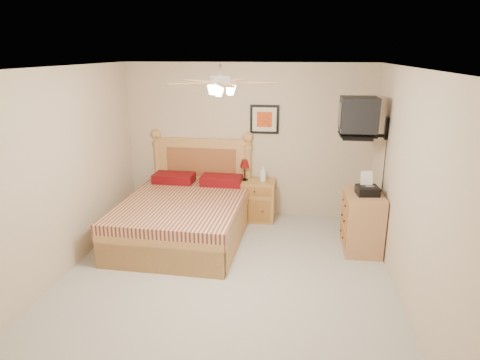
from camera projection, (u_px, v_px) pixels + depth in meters
The scene contains 17 objects.
floor at pixel (226, 280), 5.20m from camera, with size 4.50×4.50×0.00m, color #A8A398.
ceiling at pixel (224, 68), 4.47m from camera, with size 4.00×4.50×0.04m, color white.
wall_back at pixel (248, 141), 6.97m from camera, with size 4.00×0.04×2.50m, color #C5AF91.
wall_front at pixel (166, 285), 2.70m from camera, with size 4.00×0.04×2.50m, color #C5AF91.
wall_left at pixel (59, 175), 5.09m from camera, with size 0.04×4.50×2.50m, color #C5AF91.
wall_right at pixel (409, 189), 4.58m from camera, with size 0.04×4.50×2.50m, color #C5AF91.
bed at pixel (183, 192), 6.15m from camera, with size 1.68×2.20×1.43m, color #BA7944, non-canonical shape.
nightstand at pixel (256, 200), 6.98m from camera, with size 0.60×0.45×0.65m, color #A56B31.
table_lamp at pixel (245, 170), 6.89m from camera, with size 0.18×0.18×0.34m, color #5E0909, non-canonical shape.
lotion_bottle at pixel (263, 174), 6.82m from camera, with size 0.10×0.10×0.26m, color white.
framed_picture at pixel (264, 119), 6.81m from camera, with size 0.46×0.04×0.46m, color black.
dresser at pixel (362, 222), 5.87m from camera, with size 0.49×0.70×0.83m, color #B67646.
fax_machine at pixel (368, 184), 5.67m from camera, with size 0.28×0.30×0.30m, color black, non-canonical shape.
magazine_lower at pixel (357, 186), 6.03m from camera, with size 0.18×0.25×0.02m, color #C0B298.
magazine_upper at pixel (359, 184), 6.03m from camera, with size 0.19×0.26×0.02m, color gray.
wall_tv at pixel (370, 118), 5.72m from camera, with size 0.56×0.46×0.58m, color black, non-canonical shape.
ceiling_fan at pixel (220, 83), 4.32m from camera, with size 1.14×1.14×0.28m, color silver, non-canonical shape.
Camera 1 is at (0.78, -4.56, 2.67)m, focal length 32.00 mm.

